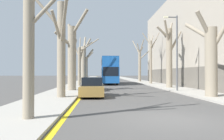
{
  "coord_description": "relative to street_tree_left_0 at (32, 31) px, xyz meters",
  "views": [
    {
      "loc": [
        -2.7,
        -8.51,
        1.83
      ],
      "look_at": [
        -0.94,
        22.97,
        2.28
      ],
      "focal_mm": 35.0,
      "sensor_mm": 36.0,
      "label": 1
    }
  ],
  "objects": [
    {
      "name": "sidewalk_right",
      "position": [
        11.35,
        50.05,
        -3.38
      ],
      "size": [
        3.45,
        120.0,
        0.12
      ],
      "primitive_type": "cube",
      "color": "#A39E93",
      "rests_on": "ground"
    },
    {
      "name": "ground_plane",
      "position": [
        5.29,
        0.05,
        -3.44
      ],
      "size": [
        300.0,
        300.0,
        0.0
      ],
      "primitive_type": "plane",
      "color": "#4C4947"
    },
    {
      "name": "street_tree_left_4",
      "position": [
        -0.07,
        28.46,
        0.23
      ],
      "size": [
        2.15,
        2.29,
        8.21
      ],
      "color": "gray",
      "rests_on": "ground"
    },
    {
      "name": "sidewalk_left",
      "position": [
        -0.77,
        50.05,
        -3.38
      ],
      "size": [
        3.45,
        120.0,
        0.12
      ],
      "primitive_type": "cube",
      "color": "#A39E93",
      "rests_on": "ground"
    },
    {
      "name": "lamp_post",
      "position": [
        10.03,
        12.44,
        0.75
      ],
      "size": [
        1.4,
        0.2,
        7.46
      ],
      "color": "#4C4F54",
      "rests_on": "ground"
    },
    {
      "name": "parked_car_0",
      "position": [
        2.01,
        8.75,
        -2.73
      ],
      "size": [
        1.78,
        4.4,
        1.5
      ],
      "color": "olive",
      "rests_on": "ground"
    },
    {
      "name": "street_tree_left_2",
      "position": [
        -0.23,
        13.82,
        0.24
      ],
      "size": [
        3.47,
        3.15,
        8.06
      ],
      "color": "gray",
      "rests_on": "ground"
    },
    {
      "name": "street_tree_left_0",
      "position": [
        0.0,
        0.0,
        0.0
      ],
      "size": [
        2.09,
        1.5,
        7.24
      ],
      "color": "gray",
      "rests_on": "ground"
    },
    {
      "name": "street_tree_right_2",
      "position": [
        10.94,
        26.84,
        0.76
      ],
      "size": [
        2.91,
        3.06,
        8.56
      ],
      "color": "gray",
      "rests_on": "ground"
    },
    {
      "name": "street_tree_right_3",
      "position": [
        10.86,
        36.32,
        0.55
      ],
      "size": [
        3.2,
        3.55,
        8.81
      ],
      "color": "gray",
      "rests_on": "ground"
    },
    {
      "name": "parked_car_1",
      "position": [
        2.01,
        15.28,
        -2.8
      ],
      "size": [
        1.8,
        4.57,
        1.33
      ],
      "color": "#9EA3AD",
      "rests_on": "ground"
    },
    {
      "name": "street_tree_right_0",
      "position": [
        10.73,
        7.2,
        -0.5
      ],
      "size": [
        2.28,
        3.27,
        6.36
      ],
      "color": "gray",
      "rests_on": "ground"
    },
    {
      "name": "double_decker_bus",
      "position": [
        4.17,
        28.37,
        -0.97
      ],
      "size": [
        2.58,
        10.72,
        4.36
      ],
      "color": "#19519E",
      "rests_on": "ground"
    },
    {
      "name": "street_tree_left_3",
      "position": [
        -0.12,
        21.45,
        -0.13
      ],
      "size": [
        3.92,
        1.99,
        6.95
      ],
      "color": "gray",
      "rests_on": "ground"
    },
    {
      "name": "street_tree_right_1",
      "position": [
        10.92,
        17.33,
        0.66
      ],
      "size": [
        3.65,
        2.72,
        8.08
      ],
      "color": "gray",
      "rests_on": "ground"
    },
    {
      "name": "street_tree_left_1",
      "position": [
        -0.16,
        7.28,
        0.51
      ],
      "size": [
        3.2,
        3.84,
        9.58
      ],
      "color": "gray",
      "rests_on": "ground"
    },
    {
      "name": "kerb_line_stripe",
      "position": [
        1.14,
        50.05,
        -3.43
      ],
      "size": [
        0.24,
        120.0,
        0.01
      ],
      "primitive_type": "cube",
      "color": "yellow",
      "rests_on": "ground"
    },
    {
      "name": "building_facade_right",
      "position": [
        18.06,
        20.87,
        3.18
      ],
      "size": [
        10.08,
        35.62,
        13.25
      ],
      "color": "#9E9384",
      "rests_on": "ground"
    },
    {
      "name": "street_tree_left_5",
      "position": [
        -0.24,
        35.24,
        -0.42
      ],
      "size": [
        2.42,
        3.53,
        6.62
      ],
      "color": "gray",
      "rests_on": "ground"
    }
  ]
}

